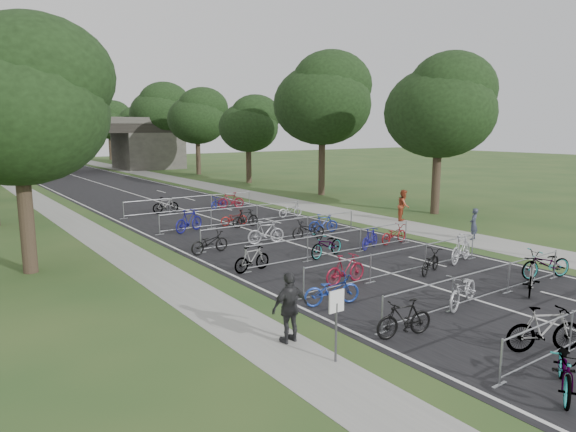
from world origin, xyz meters
The scene contains 48 objects.
road centered at (0.00, 50.00, 0.01)m, with size 11.00×140.00×0.01m, color black.
sidewalk_right centered at (8.00, 50.00, 0.01)m, with size 3.00×140.00×0.01m, color gray.
sidewalk_left centered at (-7.50, 50.00, 0.01)m, with size 2.00×140.00×0.01m, color gray.
lane_markings centered at (0.00, 50.00, 0.00)m, with size 0.12×140.00×0.00m, color silver.
overpass_bridge centered at (0.00, 65.00, 3.53)m, with size 31.00×8.00×7.05m.
park_sign centered at (-6.80, 3.00, 1.27)m, with size 0.45×0.06×1.83m.
tree_left_0 centered at (-11.39, 15.93, 6.49)m, with size 6.72×6.72×10.25m.
tree_right_0 centered at (13.11, 15.93, 6.92)m, with size 7.17×7.17×10.93m.
tree_right_1 centered at (13.11, 27.93, 7.90)m, with size 8.18×8.18×12.47m.
tree_right_2 centered at (13.11, 39.93, 5.95)m, with size 6.16×6.16×9.39m.
tree_right_3 centered at (13.11, 51.93, 6.92)m, with size 7.17×7.17×10.93m.
tree_right_4 centered at (13.11, 63.93, 7.90)m, with size 8.18×8.18×12.47m.
tree_right_5 centered at (13.11, 75.93, 5.95)m, with size 6.16×6.16×9.39m.
tree_right_6 centered at (13.11, 87.93, 6.92)m, with size 7.17×7.17×10.93m.
barrier_row_1 centered at (0.00, 3.60, 0.55)m, with size 9.70×0.08×1.10m.
barrier_row_2 centered at (0.00, 7.20, 0.55)m, with size 9.70×0.08×1.10m.
barrier_row_3 centered at (0.00, 11.00, 0.55)m, with size 9.70×0.08×1.10m.
barrier_row_4 centered at (0.00, 15.00, 0.55)m, with size 9.70×0.08×1.10m.
barrier_row_5 centered at (0.00, 20.00, 0.55)m, with size 9.70×0.08×1.10m.
barrier_row_6 centered at (0.00, 26.00, 0.55)m, with size 9.70×0.08×1.10m.
bike_0 centered at (-3.78, -1.00, 0.57)m, with size 0.75×2.15×1.13m, color #A0A2A7.
bike_1 centered at (-2.13, 0.36, 0.60)m, with size 0.57×2.01×1.21m, color #A0A2A7.
bike_4 centered at (-4.30, 3.07, 0.53)m, with size 0.50×1.76×1.06m, color black.
bike_5 centered at (-0.95, 3.62, 0.56)m, with size 0.74×2.12×1.12m, color #A4A5AC.
bike_6 centered at (2.11, 3.11, 0.61)m, with size 0.57×2.02×1.22m, color #A0A2A7.
bike_7 centered at (4.30, 3.77, 0.57)m, with size 0.76×2.17×1.14m, color #A0A2A7.
bike_8 centered at (-4.23, 6.20, 0.51)m, with size 0.67×1.92×1.01m, color #1B3796.
bike_9 centered at (-2.39, 7.60, 0.56)m, with size 0.53×1.88×1.13m, color maroon.
bike_10 centered at (1.25, 6.74, 0.47)m, with size 0.62×1.77×0.93m, color black.
bike_11 centered at (3.63, 7.07, 0.61)m, with size 0.58×2.04×1.23m, color #B2B3BA.
bike_12 centered at (-4.30, 11.01, 0.52)m, with size 0.49×1.72×1.04m, color #A0A2A7.
bike_13 centered at (-0.39, 11.08, 0.55)m, with size 0.73×2.09×1.10m, color #A0A2A7.
bike_14 centered at (2.27, 11.12, 0.50)m, with size 0.47×1.65×0.99m, color navy.
bike_15 centered at (4.03, 11.27, 0.47)m, with size 0.63×1.80×0.94m, color maroon.
bike_16 centered at (-4.30, 14.71, 0.50)m, with size 0.67×1.91×1.00m, color black.
bike_17 centered at (-1.15, 14.86, 0.58)m, with size 0.54×1.92×1.15m, color #97979E.
bike_18 centered at (1.26, 14.56, 0.50)m, with size 0.66×1.88×0.99m, color black.
bike_19 centered at (2.93, 15.41, 0.51)m, with size 0.48×1.68×1.01m, color navy.
bike_20 centered at (-3.01, 19.75, 0.63)m, with size 0.59×2.09×1.26m, color navy.
bike_21 centered at (-0.06, 19.99, 0.44)m, with size 0.58×1.67×0.88m, color maroon.
bike_22 centered at (0.21, 19.14, 0.52)m, with size 0.49×1.75×1.05m, color black.
bike_23 centered at (4.30, 20.43, 0.45)m, with size 0.60×1.72×0.90m, color silver.
bike_25 centered at (-1.61, 26.53, 0.54)m, with size 0.51×1.81×1.09m, color #A0A2A7.
bike_26 centered at (2.16, 26.08, 0.46)m, with size 0.61×1.76×0.92m, color navy.
bike_27 centered at (3.01, 25.89, 0.56)m, with size 0.53×1.86×1.12m, color maroon.
pedestrian_a centered at (8.01, 9.55, 0.81)m, with size 0.59×0.39×1.62m, color #2D3344.
pedestrian_b centered at (9.20, 15.32, 0.96)m, with size 0.93×0.73×1.92m, color #9F4022.
pedestrian_c centered at (-7.02, 4.61, 0.96)m, with size 1.12×0.47×1.91m, color #2B2B2E.
Camera 1 is at (-14.54, -5.91, 5.64)m, focal length 32.00 mm.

